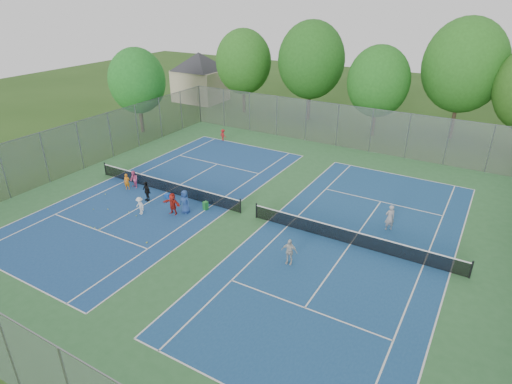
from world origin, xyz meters
TOP-DOWN VIEW (x-y plane):
  - ground at (0.00, 0.00)m, footprint 120.00×120.00m
  - court_pad at (0.00, 0.00)m, footprint 32.00×32.00m
  - court_left at (-7.00, 0.00)m, footprint 10.97×23.77m
  - court_right at (7.00, 0.00)m, footprint 10.97×23.77m
  - net_left at (-7.00, 0.00)m, footprint 12.87×0.10m
  - net_right at (7.00, 0.00)m, footprint 12.87×0.10m
  - fence_north at (0.00, 16.00)m, footprint 32.00×0.10m
  - fence_south at (0.00, -16.00)m, footprint 32.00×0.10m
  - fence_west at (-16.00, 0.00)m, footprint 0.10×32.00m
  - house at (-22.00, 24.00)m, footprint 11.03×11.03m
  - tree_nw at (-14.00, 22.00)m, footprint 6.40×6.40m
  - tree_nl at (-6.00, 23.00)m, footprint 7.20×7.20m
  - tree_nc at (2.00, 21.00)m, footprint 6.00×6.00m
  - tree_nr at (9.00, 24.00)m, footprint 7.60×7.60m
  - tree_side_w at (-19.00, 10.00)m, footprint 5.60×5.60m
  - ball_crate at (-6.41, -0.64)m, footprint 0.40×0.40m
  - ball_hopper at (-2.93, -0.75)m, footprint 0.36×0.36m
  - student_a at (-9.87, -1.09)m, footprint 0.53×0.46m
  - student_b at (-9.62, -0.60)m, footprint 0.77×0.67m
  - student_c at (-6.25, -3.46)m, footprint 0.88×0.63m
  - student_d at (-7.28, -1.73)m, footprint 0.90×0.53m
  - student_e at (-3.81, -1.78)m, footprint 0.83×0.58m
  - student_f at (-4.40, -2.35)m, footprint 1.41×0.48m
  - child_far_baseline at (-10.13, 11.86)m, footprint 0.81×0.58m
  - instructor at (8.45, 2.82)m, footprint 0.74×0.71m
  - teen_court_b at (4.73, -3.54)m, footprint 0.94×0.51m
  - tennis_ball_0 at (-6.28, -3.86)m, footprint 0.07×0.07m
  - tennis_ball_1 at (-9.47, -4.66)m, footprint 0.07×0.07m
  - tennis_ball_2 at (-7.39, -6.32)m, footprint 0.07×0.07m
  - tennis_ball_3 at (-7.08, -3.73)m, footprint 0.07×0.07m
  - tennis_ball_4 at (-6.97, -6.31)m, footprint 0.07×0.07m
  - tennis_ball_5 at (-8.61, -4.16)m, footprint 0.07×0.07m
  - tennis_ball_6 at (-3.99, -1.34)m, footprint 0.07×0.07m
  - tennis_ball_7 at (-3.37, -5.98)m, footprint 0.07×0.07m
  - tennis_ball_8 at (-10.57, -2.61)m, footprint 0.07×0.07m
  - tennis_ball_9 at (-7.69, -6.40)m, footprint 0.07×0.07m
  - tennis_ball_10 at (-6.91, -1.98)m, footprint 0.07×0.07m
  - tennis_ball_11 at (-3.39, -5.92)m, footprint 0.07×0.07m

SIDE VIEW (x-z plane):
  - ground at x=0.00m, z-range 0.00..0.00m
  - court_pad at x=0.00m, z-range 0.00..0.01m
  - court_left at x=-7.00m, z-range 0.01..0.02m
  - court_right at x=7.00m, z-range 0.01..0.02m
  - tennis_ball_0 at x=-6.28m, z-range 0.00..0.07m
  - tennis_ball_1 at x=-9.47m, z-range 0.00..0.07m
  - tennis_ball_2 at x=-7.39m, z-range 0.00..0.07m
  - tennis_ball_3 at x=-7.08m, z-range 0.00..0.07m
  - tennis_ball_4 at x=-6.97m, z-range 0.00..0.07m
  - tennis_ball_5 at x=-8.61m, z-range 0.00..0.07m
  - tennis_ball_6 at x=-3.99m, z-range 0.00..0.07m
  - tennis_ball_7 at x=-3.37m, z-range 0.00..0.07m
  - tennis_ball_8 at x=-10.57m, z-range 0.00..0.07m
  - tennis_ball_9 at x=-7.69m, z-range 0.00..0.07m
  - tennis_ball_10 at x=-6.91m, z-range 0.00..0.07m
  - tennis_ball_11 at x=-3.39m, z-range 0.00..0.07m
  - ball_crate at x=-6.41m, z-range 0.00..0.29m
  - ball_hopper at x=-2.93m, z-range 0.00..0.58m
  - net_left at x=-7.00m, z-range 0.00..0.91m
  - net_right at x=7.00m, z-range 0.00..0.91m
  - child_far_baseline at x=-10.13m, z-range 0.00..1.14m
  - student_a at x=-9.87m, z-range 0.00..1.23m
  - student_c at x=-6.25m, z-range 0.00..1.23m
  - student_b at x=-9.62m, z-range 0.00..1.34m
  - student_d at x=-7.28m, z-range 0.00..1.44m
  - student_f at x=-4.40m, z-range 0.00..1.51m
  - teen_court_b at x=4.73m, z-range 0.00..1.53m
  - student_e at x=-3.81m, z-range 0.00..1.63m
  - instructor at x=8.45m, z-range 0.00..1.70m
  - fence_north at x=0.00m, z-range 0.00..4.00m
  - fence_south at x=0.00m, z-range 0.00..4.00m
  - fence_west at x=-16.00m, z-range 0.00..4.00m
  - house at x=-22.00m, z-range 0.56..7.86m
  - tree_side_w at x=-19.00m, z-range 1.01..9.48m
  - tree_nc at x=2.00m, z-range 0.97..9.82m
  - tree_nw at x=-14.00m, z-range 1.10..10.68m
  - tree_nl at x=-6.00m, z-range 1.20..11.89m
  - tree_nr at x=9.00m, z-range 1.33..12.75m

